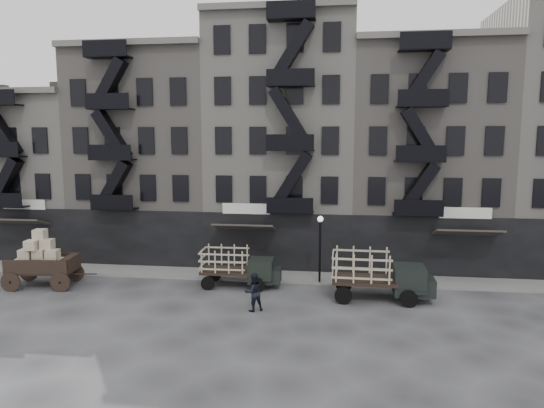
# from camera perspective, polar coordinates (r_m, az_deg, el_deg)

# --- Properties ---
(ground) EXTENTS (140.00, 140.00, 0.00)m
(ground) POSITION_cam_1_polar(r_m,az_deg,el_deg) (28.27, -0.78, -10.75)
(ground) COLOR #38383A
(ground) RESTS_ON ground
(sidewalk) EXTENTS (55.00, 2.50, 0.15)m
(sidewalk) POSITION_cam_1_polar(r_m,az_deg,el_deg) (31.79, 0.20, -8.48)
(sidewalk) COLOR slate
(sidewalk) RESTS_ON ground
(building_west) EXTENTS (10.00, 11.35, 13.20)m
(building_west) POSITION_cam_1_polar(r_m,az_deg,el_deg) (43.58, -25.78, 3.12)
(building_west) COLOR #A5A197
(building_west) RESTS_ON ground
(building_midwest) EXTENTS (10.00, 11.35, 16.20)m
(building_midwest) POSITION_cam_1_polar(r_m,az_deg,el_deg) (38.92, -13.45, 5.42)
(building_midwest) COLOR gray
(building_midwest) RESTS_ON ground
(building_center) EXTENTS (10.00, 11.35, 18.20)m
(building_center) POSITION_cam_1_polar(r_m,az_deg,el_deg) (36.54, 1.43, 7.05)
(building_center) COLOR #A5A197
(building_center) RESTS_ON ground
(building_mideast) EXTENTS (10.00, 11.35, 16.20)m
(building_mideast) POSITION_cam_1_polar(r_m,az_deg,el_deg) (36.88, 17.13, 5.16)
(building_mideast) COLOR gray
(building_mideast) RESTS_ON ground
(lamp_post) EXTENTS (0.36, 0.36, 4.28)m
(lamp_post) POSITION_cam_1_polar(r_m,az_deg,el_deg) (29.78, 5.67, -4.26)
(lamp_post) COLOR black
(lamp_post) RESTS_ON ground
(wagon) EXTENTS (4.33, 2.67, 3.47)m
(wagon) POSITION_cam_1_polar(r_m,az_deg,el_deg) (32.61, -25.57, -5.39)
(wagon) COLOR black
(wagon) RESTS_ON ground
(stake_truck_west) EXTENTS (4.84, 2.09, 2.40)m
(stake_truck_west) POSITION_cam_1_polar(r_m,az_deg,el_deg) (29.67, -4.00, -7.10)
(stake_truck_west) COLOR black
(stake_truck_west) RESTS_ON ground
(stake_truck_east) EXTENTS (5.59, 2.42, 2.78)m
(stake_truck_east) POSITION_cam_1_polar(r_m,az_deg,el_deg) (27.84, 12.48, -7.82)
(stake_truck_east) COLOR black
(stake_truck_east) RESTS_ON ground
(pedestrian_mid) EXTENTS (1.24, 1.16, 2.03)m
(pedestrian_mid) POSITION_cam_1_polar(r_m,az_deg,el_deg) (25.68, -2.18, -10.31)
(pedestrian_mid) COLOR black
(pedestrian_mid) RESTS_ON ground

